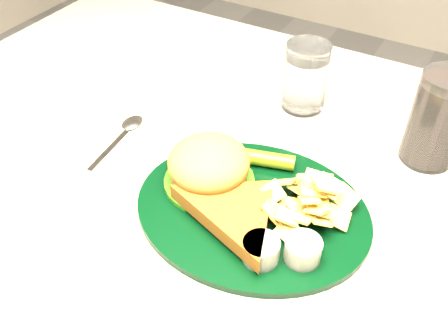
# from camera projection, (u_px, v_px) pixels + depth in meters

# --- Properties ---
(table) EXTENTS (1.20, 0.80, 0.75)m
(table) POSITION_uv_depth(u_px,v_px,m) (248.00, 331.00, 0.91)
(table) COLOR gray
(table) RESTS_ON ground
(dinner_plate) EXTENTS (0.32, 0.27, 0.07)m
(dinner_plate) POSITION_uv_depth(u_px,v_px,m) (253.00, 193.00, 0.59)
(dinner_plate) COLOR black
(dinner_plate) RESTS_ON table
(water_glass) EXTENTS (0.08, 0.08, 0.11)m
(water_glass) POSITION_uv_depth(u_px,v_px,m) (305.00, 77.00, 0.75)
(water_glass) COLOR silver
(water_glass) RESTS_ON table
(cola_glass) EXTENTS (0.09, 0.09, 0.13)m
(cola_glass) POSITION_uv_depth(u_px,v_px,m) (438.00, 119.00, 0.65)
(cola_glass) COLOR black
(cola_glass) RESTS_ON table
(spoon) EXTENTS (0.05, 0.14, 0.01)m
(spoon) POSITION_uv_depth(u_px,v_px,m) (109.00, 149.00, 0.70)
(spoon) COLOR white
(spoon) RESTS_ON table
(ramekin) EXTENTS (0.05, 0.05, 0.03)m
(ramekin) POSITION_uv_depth(u_px,v_px,m) (190.00, 84.00, 0.80)
(ramekin) COLOR white
(ramekin) RESTS_ON table
(wrapped_straw) EXTENTS (0.22, 0.09, 0.01)m
(wrapped_straw) POSITION_uv_depth(u_px,v_px,m) (302.00, 104.00, 0.78)
(wrapped_straw) COLOR white
(wrapped_straw) RESTS_ON table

